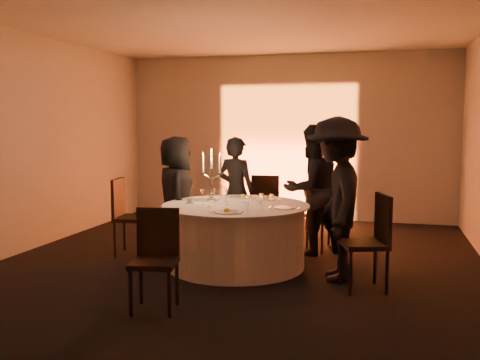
% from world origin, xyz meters
% --- Properties ---
extents(floor, '(7.00, 7.00, 0.00)m').
position_xyz_m(floor, '(0.00, 0.00, 0.00)').
color(floor, black).
rests_on(floor, ground).
extents(ceiling, '(7.00, 7.00, 0.00)m').
position_xyz_m(ceiling, '(0.00, 0.00, 3.00)').
color(ceiling, silver).
rests_on(ceiling, wall_back).
extents(wall_back, '(7.00, 0.00, 7.00)m').
position_xyz_m(wall_back, '(0.00, 3.50, 1.50)').
color(wall_back, beige).
rests_on(wall_back, floor).
extents(wall_front, '(7.00, 0.00, 7.00)m').
position_xyz_m(wall_front, '(0.00, -3.50, 1.50)').
color(wall_front, beige).
rests_on(wall_front, floor).
extents(wall_left, '(0.00, 7.00, 7.00)m').
position_xyz_m(wall_left, '(-3.00, 0.00, 1.50)').
color(wall_left, beige).
rests_on(wall_left, floor).
extents(uplighter_fixture, '(0.25, 0.12, 0.10)m').
position_xyz_m(uplighter_fixture, '(0.00, 3.20, 0.05)').
color(uplighter_fixture, black).
rests_on(uplighter_fixture, floor).
extents(banquet_table, '(1.80, 1.80, 0.77)m').
position_xyz_m(banquet_table, '(0.00, 0.00, 0.38)').
color(banquet_table, black).
rests_on(banquet_table, floor).
extents(chair_left, '(0.51, 0.51, 1.02)m').
position_xyz_m(chair_left, '(-1.58, 0.22, 0.58)').
color(chair_left, black).
rests_on(chair_left, floor).
extents(chair_back_left, '(0.43, 0.43, 0.98)m').
position_xyz_m(chair_back_left, '(0.01, 1.73, 0.55)').
color(chair_back_left, black).
rests_on(chair_back_left, floor).
extents(chair_back_right, '(0.60, 0.60, 0.98)m').
position_xyz_m(chair_back_right, '(1.03, 1.08, 0.55)').
color(chair_back_right, black).
rests_on(chair_back_right, floor).
extents(chair_right, '(0.57, 0.57, 1.02)m').
position_xyz_m(chair_right, '(1.63, -0.52, 0.58)').
color(chair_right, black).
rests_on(chair_right, floor).
extents(chair_front, '(0.48, 0.48, 0.95)m').
position_xyz_m(chair_front, '(-0.33, -1.63, 0.53)').
color(chair_front, black).
rests_on(chair_front, floor).
extents(guest_left, '(0.78, 0.91, 1.58)m').
position_xyz_m(guest_left, '(-0.96, 0.45, 0.79)').
color(guest_left, black).
rests_on(guest_left, floor).
extents(guest_back_left, '(0.65, 0.51, 1.57)m').
position_xyz_m(guest_back_left, '(-0.28, 1.03, 0.78)').
color(guest_back_left, black).
rests_on(guest_back_left, floor).
extents(guest_back_right, '(1.07, 1.06, 1.74)m').
position_xyz_m(guest_back_right, '(0.81, 0.88, 0.87)').
color(guest_back_right, black).
rests_on(guest_back_right, floor).
extents(guest_right, '(0.89, 1.29, 1.83)m').
position_xyz_m(guest_right, '(1.23, -0.23, 0.92)').
color(guest_right, black).
rests_on(guest_right, floor).
extents(plate_left, '(0.35, 0.26, 0.01)m').
position_xyz_m(plate_left, '(-0.48, 0.23, 0.78)').
color(plate_left, white).
rests_on(plate_left, banquet_table).
extents(plate_back_left, '(0.36, 0.29, 0.08)m').
position_xyz_m(plate_back_left, '(-0.06, 0.58, 0.79)').
color(plate_back_left, white).
rests_on(plate_back_left, banquet_table).
extents(plate_back_right, '(0.36, 0.26, 0.08)m').
position_xyz_m(plate_back_right, '(0.27, 0.54, 0.79)').
color(plate_back_right, white).
rests_on(plate_back_right, banquet_table).
extents(plate_right, '(0.36, 0.25, 0.01)m').
position_xyz_m(plate_right, '(0.62, -0.13, 0.78)').
color(plate_right, white).
rests_on(plate_right, banquet_table).
extents(plate_front, '(0.36, 0.29, 0.08)m').
position_xyz_m(plate_front, '(0.07, -0.61, 0.79)').
color(plate_front, white).
rests_on(plate_front, banquet_table).
extents(coffee_cup, '(0.11, 0.11, 0.07)m').
position_xyz_m(coffee_cup, '(-0.57, -0.06, 0.80)').
color(coffee_cup, white).
rests_on(coffee_cup, banquet_table).
extents(candelabra, '(0.28, 0.14, 0.67)m').
position_xyz_m(candelabra, '(-0.38, 0.21, 1.00)').
color(candelabra, white).
rests_on(candelabra, banquet_table).
extents(wine_glass_a, '(0.07, 0.07, 0.19)m').
position_xyz_m(wine_glass_a, '(-0.32, 0.37, 0.91)').
color(wine_glass_a, white).
rests_on(wine_glass_a, banquet_table).
extents(wine_glass_b, '(0.07, 0.07, 0.19)m').
position_xyz_m(wine_glass_b, '(-0.26, -0.26, 0.91)').
color(wine_glass_b, white).
rests_on(wine_glass_b, banquet_table).
extents(wine_glass_c, '(0.07, 0.07, 0.19)m').
position_xyz_m(wine_glass_c, '(0.40, -0.34, 0.91)').
color(wine_glass_c, white).
rests_on(wine_glass_c, banquet_table).
extents(wine_glass_d, '(0.07, 0.07, 0.19)m').
position_xyz_m(wine_glass_d, '(-0.10, -0.05, 0.91)').
color(wine_glass_d, white).
rests_on(wine_glass_d, banquet_table).
extents(wine_glass_e, '(0.07, 0.07, 0.19)m').
position_xyz_m(wine_glass_e, '(-0.39, -0.11, 0.91)').
color(wine_glass_e, white).
rests_on(wine_glass_e, banquet_table).
extents(wine_glass_f, '(0.07, 0.07, 0.19)m').
position_xyz_m(wine_glass_f, '(-0.20, 0.21, 0.91)').
color(wine_glass_f, white).
rests_on(wine_glass_f, banquet_table).
extents(wine_glass_g, '(0.07, 0.07, 0.19)m').
position_xyz_m(wine_glass_g, '(-0.28, 0.04, 0.91)').
color(wine_glass_g, white).
rests_on(wine_glass_g, banquet_table).
extents(tumbler_a, '(0.07, 0.07, 0.09)m').
position_xyz_m(tumbler_a, '(0.37, 0.35, 0.82)').
color(tumbler_a, white).
rests_on(tumbler_a, banquet_table).
extents(tumbler_b, '(0.07, 0.07, 0.09)m').
position_xyz_m(tumbler_b, '(0.22, -0.36, 0.82)').
color(tumbler_b, white).
rests_on(tumbler_b, banquet_table).
extents(tumbler_c, '(0.07, 0.07, 0.09)m').
position_xyz_m(tumbler_c, '(0.31, 0.11, 0.82)').
color(tumbler_c, white).
rests_on(tumbler_c, banquet_table).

